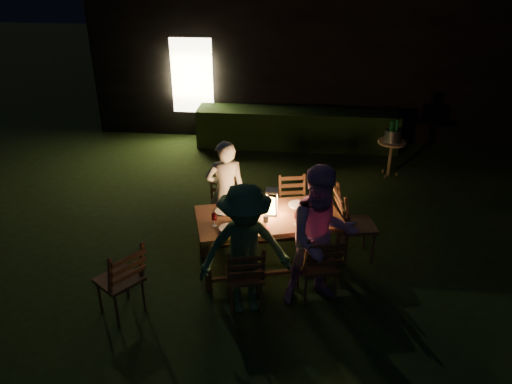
# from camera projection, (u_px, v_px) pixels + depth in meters

# --- Properties ---
(garden_envelope) EXTENTS (40.00, 40.00, 3.20)m
(garden_envelope) POSITION_uv_depth(u_px,v_px,m) (322.00, 50.00, 12.12)
(garden_envelope) COLOR black
(garden_envelope) RESTS_ON ground
(dining_table) EXTENTS (2.05, 1.42, 0.77)m
(dining_table) POSITION_uv_depth(u_px,v_px,m) (268.00, 221.00, 6.52)
(dining_table) COLOR #4C3119
(dining_table) RESTS_ON ground
(chair_near_left) EXTENTS (0.53, 0.55, 0.97)m
(chair_near_left) POSITION_uv_depth(u_px,v_px,m) (245.00, 286.00, 5.96)
(chair_near_left) COLOR #4C3119
(chair_near_left) RESTS_ON ground
(chair_near_right) EXTENTS (0.57, 0.60, 1.02)m
(chair_near_right) POSITION_uv_depth(u_px,v_px,m) (317.00, 276.00, 6.10)
(chair_near_right) COLOR #4C3119
(chair_near_right) RESTS_ON ground
(chair_far_left) EXTENTS (0.53, 0.55, 0.95)m
(chair_far_left) POSITION_uv_depth(u_px,v_px,m) (227.00, 222.00, 7.31)
(chair_far_left) COLOR #4C3119
(chair_far_left) RESTS_ON ground
(chair_far_right) EXTENTS (0.49, 0.51, 0.91)m
(chair_far_right) POSITION_uv_depth(u_px,v_px,m) (293.00, 216.00, 7.48)
(chair_far_right) COLOR #4C3119
(chair_far_right) RESTS_ON ground
(chair_end) EXTENTS (0.60, 0.57, 1.08)m
(chair_end) POSITION_uv_depth(u_px,v_px,m) (355.00, 235.00, 6.90)
(chair_end) COLOR #4C3119
(chair_end) RESTS_ON ground
(chair_spare) EXTENTS (0.66, 0.66, 1.02)m
(chair_spare) POSITION_uv_depth(u_px,v_px,m) (122.00, 291.00, 5.84)
(chair_spare) COLOR #4C3119
(chair_spare) RESTS_ON ground
(person_house_side) EXTENTS (0.64, 0.51, 1.54)m
(person_house_side) POSITION_uv_depth(u_px,v_px,m) (226.00, 191.00, 7.13)
(person_house_side) COLOR white
(person_house_side) RESTS_ON ground
(person_opp_right) EXTENTS (1.03, 0.90, 1.79)m
(person_opp_right) POSITION_uv_depth(u_px,v_px,m) (321.00, 238.00, 5.79)
(person_opp_right) COLOR #BA80B1
(person_opp_right) RESTS_ON ground
(person_opp_left) EXTENTS (1.20, 0.89, 1.65)m
(person_opp_left) POSITION_uv_depth(u_px,v_px,m) (245.00, 251.00, 5.67)
(person_opp_left) COLOR #32643B
(person_opp_left) RESTS_ON ground
(lantern) EXTENTS (0.16, 0.16, 0.35)m
(lantern) POSITION_uv_depth(u_px,v_px,m) (272.00, 203.00, 6.47)
(lantern) COLOR white
(lantern) RESTS_ON dining_table
(plate_far_left) EXTENTS (0.25, 0.25, 0.01)m
(plate_far_left) POSITION_uv_depth(u_px,v_px,m) (224.00, 211.00, 6.58)
(plate_far_left) COLOR white
(plate_far_left) RESTS_ON dining_table
(plate_near_left) EXTENTS (0.25, 0.25, 0.01)m
(plate_near_left) POSITION_uv_depth(u_px,v_px,m) (229.00, 228.00, 6.20)
(plate_near_left) COLOR white
(plate_near_left) RESTS_ON dining_table
(plate_far_right) EXTENTS (0.25, 0.25, 0.01)m
(plate_far_right) POSITION_uv_depth(u_px,v_px,m) (297.00, 204.00, 6.75)
(plate_far_right) COLOR white
(plate_far_right) RESTS_ON dining_table
(plate_near_right) EXTENTS (0.25, 0.25, 0.01)m
(plate_near_right) POSITION_uv_depth(u_px,v_px,m) (307.00, 220.00, 6.37)
(plate_near_right) COLOR white
(plate_near_right) RESTS_ON dining_table
(wineglass_a) EXTENTS (0.06, 0.06, 0.18)m
(wineglass_a) POSITION_uv_depth(u_px,v_px,m) (242.00, 202.00, 6.64)
(wineglass_a) COLOR #59070F
(wineglass_a) RESTS_ON dining_table
(wineglass_b) EXTENTS (0.06, 0.06, 0.18)m
(wineglass_b) POSITION_uv_depth(u_px,v_px,m) (214.00, 220.00, 6.22)
(wineglass_b) COLOR #59070F
(wineglass_b) RESTS_ON dining_table
(wineglass_c) EXTENTS (0.06, 0.06, 0.18)m
(wineglass_c) POSITION_uv_depth(u_px,v_px,m) (297.00, 218.00, 6.25)
(wineglass_c) COLOR #59070F
(wineglass_c) RESTS_ON dining_table
(wineglass_d) EXTENTS (0.06, 0.06, 0.18)m
(wineglass_d) POSITION_uv_depth(u_px,v_px,m) (311.00, 199.00, 6.71)
(wineglass_d) COLOR #59070F
(wineglass_d) RESTS_ON dining_table
(wineglass_e) EXTENTS (0.06, 0.06, 0.18)m
(wineglass_e) POSITION_uv_depth(u_px,v_px,m) (266.00, 222.00, 6.17)
(wineglass_e) COLOR silver
(wineglass_e) RESTS_ON dining_table
(bottle_table) EXTENTS (0.07, 0.07, 0.28)m
(bottle_table) POSITION_uv_depth(u_px,v_px,m) (250.00, 208.00, 6.38)
(bottle_table) COLOR #0F471E
(bottle_table) RESTS_ON dining_table
(napkin_left) EXTENTS (0.18, 0.14, 0.01)m
(napkin_left) POSITION_uv_depth(u_px,v_px,m) (262.00, 229.00, 6.18)
(napkin_left) COLOR red
(napkin_left) RESTS_ON dining_table
(napkin_right) EXTENTS (0.18, 0.14, 0.01)m
(napkin_right) POSITION_uv_depth(u_px,v_px,m) (316.00, 223.00, 6.31)
(napkin_right) COLOR red
(napkin_right) RESTS_ON dining_table
(phone) EXTENTS (0.14, 0.07, 0.01)m
(phone) POSITION_uv_depth(u_px,v_px,m) (224.00, 232.00, 6.12)
(phone) COLOR black
(phone) RESTS_ON dining_table
(side_table) EXTENTS (0.51, 0.51, 0.69)m
(side_table) POSITION_uv_depth(u_px,v_px,m) (392.00, 145.00, 9.14)
(side_table) COLOR brown
(side_table) RESTS_ON ground
(ice_bucket) EXTENTS (0.30, 0.30, 0.22)m
(ice_bucket) POSITION_uv_depth(u_px,v_px,m) (393.00, 135.00, 9.05)
(ice_bucket) COLOR #A5A8AD
(ice_bucket) RESTS_ON side_table
(bottle_bucket_a) EXTENTS (0.07, 0.07, 0.32)m
(bottle_bucket_a) POSITION_uv_depth(u_px,v_px,m) (391.00, 134.00, 9.00)
(bottle_bucket_a) COLOR #0F471E
(bottle_bucket_a) RESTS_ON side_table
(bottle_bucket_b) EXTENTS (0.07, 0.07, 0.32)m
(bottle_bucket_b) POSITION_uv_depth(u_px,v_px,m) (396.00, 132.00, 9.06)
(bottle_bucket_b) COLOR #0F471E
(bottle_bucket_b) RESTS_ON side_table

